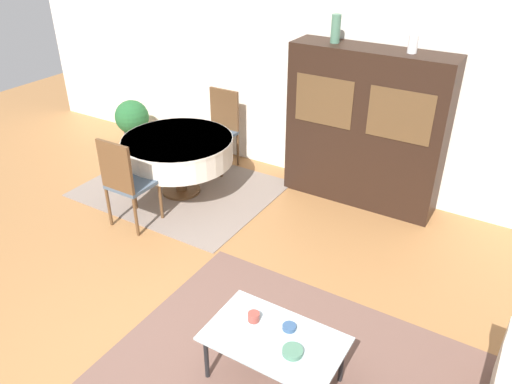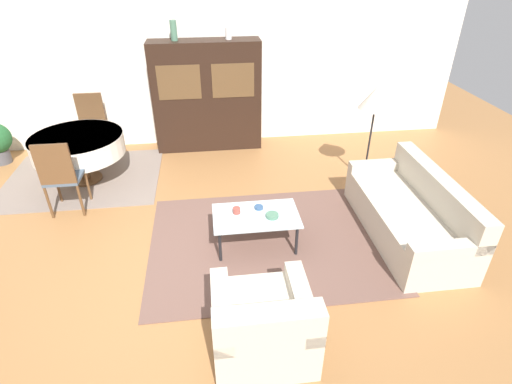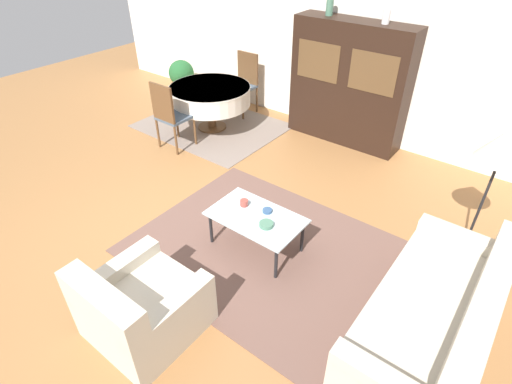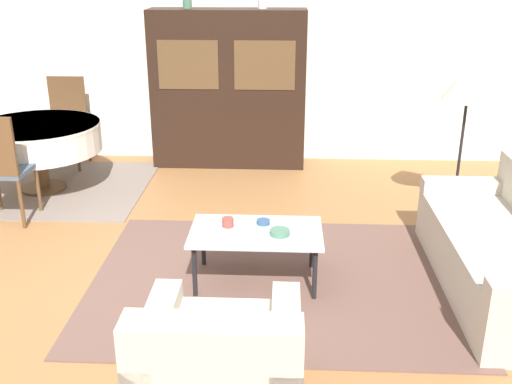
% 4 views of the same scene
% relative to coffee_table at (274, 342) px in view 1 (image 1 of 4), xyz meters
% --- Properties ---
extents(ground_plane, '(14.00, 14.00, 0.00)m').
position_rel_coffee_table_xyz_m(ground_plane, '(-0.95, -0.42, -0.39)').
color(ground_plane, '#9E6B3D').
extents(wall_back, '(10.00, 0.06, 2.70)m').
position_rel_coffee_table_xyz_m(wall_back, '(-0.95, 3.21, 0.96)').
color(wall_back, silver).
rests_on(wall_back, ground_plane).
extents(area_rug, '(2.85, 2.19, 0.01)m').
position_rel_coffee_table_xyz_m(area_rug, '(0.15, 0.02, -0.39)').
color(area_rug, brown).
rests_on(area_rug, ground_plane).
extents(dining_rug, '(2.32, 1.82, 0.01)m').
position_rel_coffee_table_xyz_m(dining_rug, '(-2.48, 1.96, -0.39)').
color(dining_rug, gray).
rests_on(dining_rug, ground_plane).
extents(coffee_table, '(1.00, 0.61, 0.42)m').
position_rel_coffee_table_xyz_m(coffee_table, '(0.00, 0.00, 0.00)').
color(coffee_table, black).
rests_on(coffee_table, area_rug).
extents(display_cabinet, '(1.81, 0.47, 1.84)m').
position_rel_coffee_table_xyz_m(display_cabinet, '(-0.47, 2.93, 0.53)').
color(display_cabinet, black).
rests_on(display_cabinet, ground_plane).
extents(dining_table, '(1.34, 1.34, 0.73)m').
position_rel_coffee_table_xyz_m(dining_table, '(-2.42, 1.91, 0.20)').
color(dining_table, brown).
rests_on(dining_table, dining_rug).
extents(dining_chair_near, '(0.44, 0.44, 1.05)m').
position_rel_coffee_table_xyz_m(dining_chair_near, '(-2.42, 1.01, 0.21)').
color(dining_chair_near, brown).
rests_on(dining_chair_near, dining_rug).
extents(dining_chair_far, '(0.44, 0.44, 1.05)m').
position_rel_coffee_table_xyz_m(dining_chair_far, '(-2.42, 2.80, 0.21)').
color(dining_chair_far, brown).
rests_on(dining_chair_far, dining_rug).
extents(cup, '(0.09, 0.09, 0.07)m').
position_rel_coffee_table_xyz_m(cup, '(-0.22, 0.07, 0.08)').
color(cup, '#9E4238').
rests_on(cup, coffee_table).
extents(bowl, '(0.15, 0.15, 0.04)m').
position_rel_coffee_table_xyz_m(bowl, '(0.18, -0.06, 0.06)').
color(bowl, '#4C7A60').
rests_on(bowl, coffee_table).
extents(bowl_small, '(0.10, 0.10, 0.03)m').
position_rel_coffee_table_xyz_m(bowl_small, '(0.05, 0.13, 0.06)').
color(bowl_small, '#33517A').
rests_on(bowl_small, coffee_table).
extents(vase_tall, '(0.10, 0.10, 0.30)m').
position_rel_coffee_table_xyz_m(vase_tall, '(-0.92, 2.93, 1.60)').
color(vase_tall, '#4C7A60').
rests_on(vase_tall, display_cabinet).
extents(vase_short, '(0.10, 0.10, 0.18)m').
position_rel_coffee_table_xyz_m(vase_short, '(-0.07, 2.93, 1.54)').
color(vase_short, white).
rests_on(vase_short, display_cabinet).
extents(potted_plant, '(0.50, 0.50, 0.69)m').
position_rel_coffee_table_xyz_m(potted_plant, '(-3.95, 2.70, 0.00)').
color(potted_plant, '#4C4C51').
rests_on(potted_plant, ground_plane).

